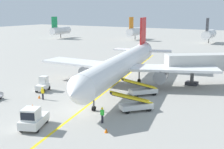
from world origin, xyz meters
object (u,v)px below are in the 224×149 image
Objects in this scene: jet_bridge at (212,62)px; safety_cone_nose_right at (77,78)px; ground_crew_wing_walker at (43,93)px; belt_loader_aft_hold at (143,90)px; safety_cone_wingtip_left at (33,106)px; airliner at (123,64)px; safety_cone_nose_left at (39,97)px; belt_loader_forward_hold at (135,105)px; safety_cone_wingtip_right at (88,80)px; safety_cone_tail_area at (106,130)px; pushback_tug at (33,119)px; ground_crew_marshaller at (102,114)px; baggage_tug_near_wing at (43,85)px.

safety_cone_nose_right is at bearing -159.30° from jet_bridge.
ground_crew_wing_walker is 3.86× the size of safety_cone_nose_right.
belt_loader_aft_hold is 10.42× the size of safety_cone_wingtip_left.
jet_bridge reaches higher than safety_cone_nose_right.
safety_cone_wingtip_left is at bearing -106.81° from airliner.
belt_loader_forward_hold is at bearing 8.62° from safety_cone_nose_left.
jet_bridge reaches higher than ground_crew_wing_walker.
belt_loader_forward_hold reaches higher than safety_cone_wingtip_right.
airliner reaches higher than safety_cone_tail_area.
jet_bridge is 2.59× the size of belt_loader_forward_hold.
jet_bridge is at bearing 54.78° from safety_cone_wingtip_left.
safety_cone_nose_right is 1.00× the size of safety_cone_tail_area.
jet_bridge is at bearing 67.15° from pushback_tug.
safety_cone_wingtip_left is 1.00× the size of safety_cone_tail_area.
safety_cone_nose_left is 11.79m from safety_cone_nose_right.
belt_loader_aft_hold is 10.42× the size of safety_cone_wingtip_right.
pushback_tug is 0.88× the size of belt_loader_aft_hold.
safety_cone_tail_area is (16.08, -16.49, 0.00)m from safety_cone_nose_right.
belt_loader_forward_hold is (6.69, -9.36, -2.64)m from airliner.
belt_loader_forward_hold is 7.01m from safety_cone_tail_area.
ground_crew_marshaller is (5.19, 4.65, -0.08)m from pushback_tug.
jet_bridge is 26.64m from safety_cone_nose_left.
jet_bridge is 2.57× the size of belt_loader_aft_hold.
baggage_tug_near_wing is 8.33m from safety_cone_wingtip_right.
ground_crew_marshaller reaches higher than safety_cone_tail_area.
safety_cone_wingtip_right is (-17.80, -8.31, -3.32)m from jet_bridge.
ground_crew_wing_walker is (2.92, -3.17, -0.02)m from baggage_tug_near_wing.
safety_cone_nose_right is (-2.54, 11.51, 0.00)m from safety_cone_nose_left.
pushback_tug is at bearing -48.97° from safety_cone_nose_left.
belt_loader_forward_hold is 12.33m from safety_cone_wingtip_left.
safety_cone_wingtip_left is (-4.58, 4.39, -0.77)m from pushback_tug.
airliner reaches higher than baggage_tug_near_wing.
safety_cone_nose_left is at bearing 122.65° from safety_cone_wingtip_left.
belt_loader_forward_hold is 10.33× the size of safety_cone_nose_left.
jet_bridge is 29.39m from pushback_tug.
pushback_tug is (0.15, -19.06, -2.42)m from airliner.
belt_loader_aft_hold reaches higher than safety_cone_nose_right.
belt_loader_aft_hold is (4.56, 16.02, -0.22)m from pushback_tug.
pushback_tug is 9.21× the size of safety_cone_tail_area.
belt_loader_forward_hold is 10.33× the size of safety_cone_nose_right.
ground_crew_marshaller is 3.86× the size of safety_cone_tail_area.
jet_bridge is 6.92× the size of ground_crew_marshaller.
belt_loader_aft_hold is 2.70× the size of ground_crew_marshaller.
safety_cone_nose_right is at bearing 148.90° from belt_loader_forward_hold.
jet_bridge is at bearing 20.70° from safety_cone_nose_right.
safety_cone_nose_right is 1.00× the size of safety_cone_wingtip_right.
safety_cone_wingtip_right is (-0.52, 11.12, -0.69)m from ground_crew_wing_walker.
belt_loader_aft_hold is 11.32m from safety_cone_wingtip_right.
ground_crew_wing_walker is 3.86× the size of safety_cone_tail_area.
safety_cone_wingtip_right is 20.77m from safety_cone_tail_area.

